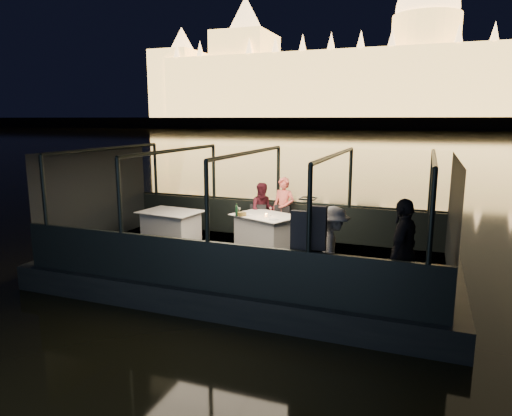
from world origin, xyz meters
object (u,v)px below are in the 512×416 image
at_px(chair_port_left, 256,223).
at_px(dining_table_aft, 171,226).
at_px(chair_port_right, 280,225).
at_px(passenger_stripe, 333,245).
at_px(wine_bottle, 237,210).
at_px(passenger_dark, 403,253).
at_px(person_man_maroon, 263,209).
at_px(person_woman_coral, 284,211).
at_px(coat_stand, 307,247).
at_px(dining_table_central, 265,231).

bearing_deg(chair_port_left, dining_table_aft, -168.17).
xyz_separation_m(chair_port_right, passenger_stripe, (1.83, -2.75, 0.40)).
bearing_deg(passenger_stripe, wine_bottle, 37.49).
height_order(passenger_stripe, passenger_dark, passenger_dark).
xyz_separation_m(person_man_maroon, passenger_stripe, (2.36, -3.02, 0.10)).
bearing_deg(person_woman_coral, passenger_stripe, -49.28).
distance_m(chair_port_right, person_woman_coral, 0.40).
bearing_deg(passenger_stripe, coat_stand, 129.25).
distance_m(dining_table_aft, passenger_stripe, 4.82).
relative_size(dining_table_central, passenger_stripe, 0.95).
bearing_deg(wine_bottle, person_man_maroon, 74.39).
bearing_deg(person_woman_coral, dining_table_central, -97.84).
distance_m(dining_table_central, wine_bottle, 0.86).
xyz_separation_m(coat_stand, person_woman_coral, (-1.49, 3.50, -0.15)).
height_order(person_woman_coral, person_man_maroon, person_woman_coral).
height_order(dining_table_central, person_woman_coral, person_woman_coral).
relative_size(dining_table_central, dining_table_aft, 1.01).
relative_size(person_woman_coral, person_man_maroon, 1.11).
xyz_separation_m(dining_table_central, wine_bottle, (-0.60, -0.32, 0.53)).
relative_size(chair_port_left, person_woman_coral, 0.55).
relative_size(coat_stand, passenger_dark, 1.00).
xyz_separation_m(chair_port_left, passenger_stripe, (2.46, -2.75, 0.40)).
distance_m(dining_table_aft, coat_stand, 4.74).
height_order(dining_table_aft, passenger_dark, passenger_dark).
height_order(chair_port_right, passenger_dark, passenger_dark).
distance_m(coat_stand, person_woman_coral, 3.81).
height_order(passenger_stripe, wine_bottle, passenger_stripe).
height_order(dining_table_central, coat_stand, coat_stand).
xyz_separation_m(dining_table_central, dining_table_aft, (-2.34, -0.37, 0.00)).
bearing_deg(passenger_stripe, passenger_dark, -112.06).
distance_m(chair_port_left, passenger_stripe, 3.71).
bearing_deg(wine_bottle, dining_table_aft, -178.21).
height_order(coat_stand, person_woman_coral, coat_stand).
bearing_deg(dining_table_aft, person_woman_coral, 23.09).
height_order(person_woman_coral, wine_bottle, person_woman_coral).
distance_m(dining_table_central, person_man_maroon, 0.86).
distance_m(chair_port_right, passenger_dark, 4.17).
bearing_deg(person_woman_coral, passenger_dark, -36.87).
distance_m(chair_port_left, person_woman_coral, 0.76).
bearing_deg(passenger_dark, person_woman_coral, -122.68).
bearing_deg(chair_port_left, person_man_maroon, 57.59).
distance_m(coat_stand, wine_bottle, 3.38).
bearing_deg(person_woman_coral, dining_table_aft, -147.37).
height_order(person_man_maroon, wine_bottle, person_man_maroon).
distance_m(dining_table_central, coat_stand, 3.31).
bearing_deg(person_man_maroon, coat_stand, -81.64).
bearing_deg(coat_stand, chair_port_left, 123.33).
bearing_deg(dining_table_aft, chair_port_left, 23.15).
relative_size(dining_table_central, chair_port_left, 1.67).
bearing_deg(dining_table_central, person_woman_coral, 72.61).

